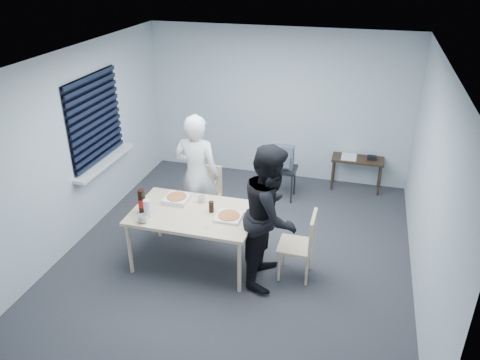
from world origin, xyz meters
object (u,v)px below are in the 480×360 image
(chair_right, at_px, (303,241))
(mug_a, at_px, (143,219))
(mug_b, at_px, (201,199))
(soda_bottle, at_px, (142,202))
(chair_far, at_px, (206,191))
(side_table, at_px, (358,163))
(dining_table, at_px, (194,216))
(stool, at_px, (284,174))
(person_white, at_px, (197,175))
(person_black, at_px, (271,215))
(backpack, at_px, (285,158))

(chair_right, bearing_deg, mug_a, -166.47)
(mug_b, xyz_separation_m, soda_bottle, (-0.62, -0.44, 0.10))
(chair_far, distance_m, soda_bottle, 1.30)
(side_table, bearing_deg, soda_bottle, -131.40)
(dining_table, distance_m, mug_b, 0.29)
(chair_right, distance_m, stool, 2.06)
(dining_table, bearing_deg, person_white, 106.76)
(mug_a, bearing_deg, chair_far, 77.20)
(person_white, distance_m, person_black, 1.43)
(backpack, bearing_deg, dining_table, -123.66)
(dining_table, relative_size, person_black, 0.87)
(backpack, relative_size, mug_a, 3.10)
(soda_bottle, bearing_deg, dining_table, 15.81)
(person_black, relative_size, backpack, 4.64)
(chair_far, distance_m, chair_right, 1.82)
(chair_right, height_order, person_black, person_black)
(person_white, distance_m, mug_b, 0.53)
(chair_right, height_order, mug_b, chair_right)
(stool, relative_size, backpack, 1.41)
(chair_far, xyz_separation_m, backpack, (0.97, 1.03, 0.21))
(side_table, height_order, stool, side_table)
(dining_table, xyz_separation_m, mug_b, (0.01, 0.27, 0.11))
(chair_right, relative_size, mug_a, 7.24)
(chair_right, xyz_separation_m, soda_bottle, (-1.99, -0.24, 0.39))
(dining_table, bearing_deg, person_black, -2.29)
(person_black, bearing_deg, stool, 5.66)
(soda_bottle, bearing_deg, person_white, 66.77)
(dining_table, relative_size, person_white, 0.87)
(chair_far, height_order, side_table, chair_far)
(chair_right, xyz_separation_m, mug_a, (-1.88, -0.45, 0.29))
(dining_table, xyz_separation_m, side_table, (1.91, 2.68, -0.21))
(side_table, relative_size, stool, 1.58)
(person_white, height_order, stool, person_white)
(backpack, distance_m, mug_b, 1.92)
(chair_right, distance_m, mug_a, 1.96)
(dining_table, bearing_deg, stool, 69.00)
(chair_right, distance_m, person_black, 0.55)
(side_table, bearing_deg, dining_table, -125.40)
(chair_far, relative_size, stool, 1.65)
(chair_far, xyz_separation_m, soda_bottle, (-0.42, -1.16, 0.39))
(soda_bottle, bearing_deg, person_black, 4.77)
(chair_far, height_order, person_white, person_white)
(chair_far, bearing_deg, chair_right, -30.59)
(mug_a, height_order, mug_b, mug_a)
(person_white, height_order, backpack, person_white)
(stool, xyz_separation_m, backpack, (0.00, -0.01, 0.30))
(mug_b, bearing_deg, mug_a, -127.78)
(mug_a, xyz_separation_m, soda_bottle, (-0.11, 0.21, 0.10))
(chair_right, height_order, stool, chair_right)
(chair_far, bearing_deg, side_table, 38.88)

